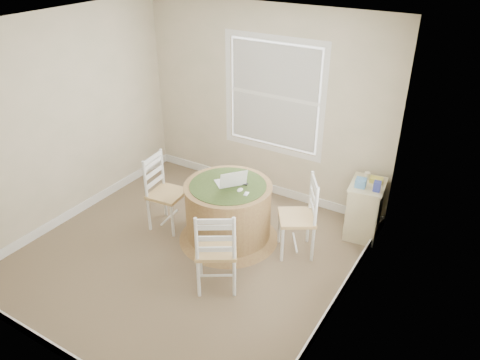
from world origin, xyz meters
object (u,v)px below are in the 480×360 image
Objects in this scene: round_table at (228,210)px; laptop at (231,182)px; chair_near at (216,249)px; chair_left at (167,194)px; chair_right at (297,217)px; corner_chest at (364,209)px.

laptop is at bearing 62.35° from round_table.
round_table is at bearing -98.23° from chair_near.
chair_left is 1.30m from chair_near.
round_table is 0.84m from chair_right.
chair_right is 0.95m from corner_chest.
chair_left and chair_near have the same top height.
round_table is 1.28× the size of chair_right.
laptop is at bearing -112.61° from chair_right.
chair_left is at bearing -160.20° from corner_chest.
chair_left is 1.00× the size of chair_near.
chair_left is 1.64m from chair_right.
chair_left is at bearing -110.04° from chair_right.
corner_chest is (0.56, 0.77, -0.12)m from chair_right.
chair_near is 0.95m from laptop.
chair_left is (-0.79, -0.17, 0.07)m from round_table.
chair_near is at bearing -124.45° from chair_left.
corner_chest is at bearing 21.30° from round_table.
chair_right is at bearing -147.87° from chair_near.
round_table is at bearing -84.14° from chair_left.
chair_near is at bearing -57.66° from chair_right.
laptop is 0.61× the size of corner_chest.
chair_right reaches higher than corner_chest.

